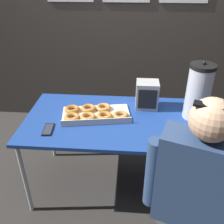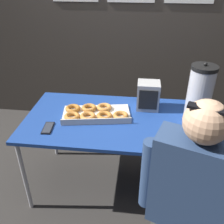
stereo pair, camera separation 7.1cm
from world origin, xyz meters
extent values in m
plane|color=#2D2B28|center=(0.00, 0.00, 0.00)|extent=(12.00, 12.00, 0.00)
cube|color=#38332D|center=(0.00, 1.24, 1.33)|extent=(6.00, 0.10, 2.67)
cube|color=navy|center=(0.00, 0.00, 0.70)|extent=(1.49, 0.78, 0.03)
cylinder|color=#ADADB2|center=(-0.70, -0.35, 0.34)|extent=(0.03, 0.03, 0.68)
cylinder|color=#ADADB2|center=(0.70, -0.35, 0.34)|extent=(0.03, 0.03, 0.68)
cylinder|color=#ADADB2|center=(-0.70, 0.35, 0.34)|extent=(0.03, 0.03, 0.68)
cylinder|color=#ADADB2|center=(0.70, 0.35, 0.34)|extent=(0.03, 0.03, 0.68)
cube|color=beige|center=(-0.19, 0.04, 0.72)|extent=(0.58, 0.37, 0.02)
cube|color=beige|center=(-0.16, -0.10, 0.75)|extent=(0.53, 0.10, 0.04)
torus|color=#B4712F|center=(-0.36, -0.06, 0.74)|extent=(0.15, 0.15, 0.03)
torus|color=#BA7836|center=(-0.24, -0.04, 0.74)|extent=(0.16, 0.16, 0.03)
torus|color=#B16F2C|center=(-0.11, -0.02, 0.74)|extent=(0.16, 0.16, 0.03)
torus|color=#B97634|center=(0.01, 0.00, 0.74)|extent=(0.16, 0.16, 0.03)
torus|color=#AA6826|center=(-0.39, 0.06, 0.74)|extent=(0.13, 0.13, 0.03)
torus|color=#B47230|center=(-0.26, 0.09, 0.74)|extent=(0.16, 0.16, 0.03)
torus|color=#C17F3D|center=(-0.14, 0.11, 0.74)|extent=(0.17, 0.17, 0.03)
cylinder|color=#B7B7BC|center=(0.59, 0.08, 0.92)|extent=(0.18, 0.18, 0.41)
cylinder|color=black|center=(0.59, 0.08, 1.14)|extent=(0.19, 0.19, 0.03)
sphere|color=black|center=(0.59, 0.08, 1.16)|extent=(0.03, 0.03, 0.03)
cylinder|color=black|center=(0.59, -0.02, 0.79)|extent=(0.02, 0.05, 0.02)
cube|color=black|center=(-0.51, -0.20, 0.72)|extent=(0.08, 0.16, 0.01)
cube|color=#2D333D|center=(-0.51, -0.20, 0.72)|extent=(0.07, 0.14, 0.00)
cube|color=#9E9E9E|center=(0.22, 0.21, 0.83)|extent=(0.18, 0.16, 0.23)
cube|color=black|center=(0.22, 0.13, 0.83)|extent=(0.15, 0.01, 0.17)
cube|color=navy|center=(0.45, -0.68, 0.76)|extent=(0.46, 0.31, 0.58)
sphere|color=tan|center=(0.45, -0.68, 1.16)|extent=(0.21, 0.21, 0.21)
cube|color=black|center=(0.44, -0.71, 1.24)|extent=(0.18, 0.10, 0.01)
cylinder|color=navy|center=(0.23, -0.61, 0.73)|extent=(0.09, 0.09, 0.46)
camera|label=1|loc=(0.07, -1.67, 1.76)|focal=40.00mm
camera|label=2|loc=(0.14, -1.66, 1.76)|focal=40.00mm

